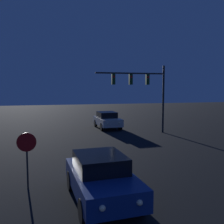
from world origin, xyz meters
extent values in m
cube|color=navy|center=(-1.97, 8.05, 0.72)|extent=(2.17, 4.22, 0.69)
cube|color=black|center=(-1.98, 8.26, 1.34)|extent=(1.77, 2.10, 0.56)
cylinder|color=black|center=(-1.01, 6.82, 0.37)|extent=(0.25, 0.75, 0.74)
cylinder|color=black|center=(-2.82, 6.73, 0.37)|extent=(0.25, 0.75, 0.74)
cylinder|color=black|center=(-1.13, 9.37, 0.37)|extent=(0.25, 0.75, 0.74)
cylinder|color=black|center=(-2.94, 9.29, 0.37)|extent=(0.25, 0.75, 0.74)
sphere|color=#F9EFC6|center=(-1.33, 5.99, 0.79)|extent=(0.18, 0.18, 0.18)
sphere|color=#F9EFC6|center=(-2.42, 5.94, 0.79)|extent=(0.18, 0.18, 0.18)
cube|color=beige|center=(2.06, 23.53, 0.72)|extent=(2.13, 4.20, 0.69)
cube|color=black|center=(2.06, 23.73, 1.34)|extent=(1.76, 2.09, 0.56)
cylinder|color=black|center=(3.02, 22.28, 0.37)|extent=(0.25, 0.75, 0.74)
cylinder|color=black|center=(1.20, 22.21, 0.37)|extent=(0.25, 0.75, 0.74)
cylinder|color=black|center=(2.92, 24.84, 0.37)|extent=(0.25, 0.75, 0.74)
cylinder|color=black|center=(1.11, 24.77, 0.37)|extent=(0.25, 0.75, 0.74)
sphere|color=#F9EFC6|center=(2.69, 21.46, 0.79)|extent=(0.18, 0.18, 0.18)
sphere|color=#F9EFC6|center=(1.60, 21.42, 0.79)|extent=(0.18, 0.18, 0.18)
cylinder|color=#2D2D2D|center=(6.32, 19.97, 2.98)|extent=(0.18, 0.18, 5.96)
cube|color=#2D2D2D|center=(3.24, 19.97, 5.24)|extent=(6.15, 0.12, 0.12)
cube|color=#1E471E|center=(4.78, 19.97, 4.73)|extent=(0.28, 0.28, 0.90)
cylinder|color=red|center=(4.78, 19.82, 4.93)|extent=(0.20, 0.02, 0.20)
cube|color=#1E471E|center=(3.24, 19.97, 4.73)|extent=(0.28, 0.28, 0.90)
cylinder|color=red|center=(3.24, 19.82, 4.93)|extent=(0.20, 0.02, 0.20)
cube|color=#1E471E|center=(1.70, 19.97, 4.73)|extent=(0.28, 0.28, 0.90)
cylinder|color=red|center=(1.70, 19.82, 4.93)|extent=(0.20, 0.02, 0.20)
cylinder|color=#2D2D2D|center=(-4.58, 9.85, 1.13)|extent=(0.07, 0.07, 2.26)
cylinder|color=red|center=(-4.58, 9.83, 1.88)|extent=(0.75, 0.03, 0.75)
camera|label=1|loc=(-3.82, -0.31, 4.00)|focal=40.00mm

